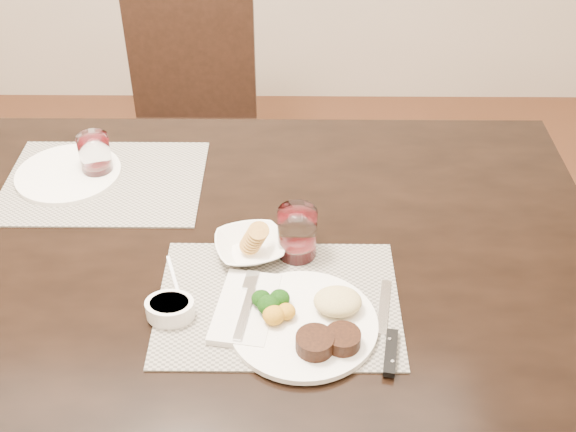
{
  "coord_description": "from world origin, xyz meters",
  "views": [
    {
      "loc": [
        0.34,
        -1.17,
        1.73
      ],
      "look_at": [
        0.33,
        -0.01,
        0.82
      ],
      "focal_mm": 45.0,
      "sensor_mm": 36.0,
      "label": 1
    }
  ],
  "objects_px": {
    "steak_knife": "(389,341)",
    "wine_glass_near": "(297,235)",
    "chair_far": "(192,117)",
    "far_plate": "(68,174)",
    "dinner_plate": "(310,322)",
    "cracker_bowl": "(250,247)"
  },
  "relations": [
    {
      "from": "wine_glass_near",
      "to": "far_plate",
      "type": "relative_size",
      "value": 0.45
    },
    {
      "from": "wine_glass_near",
      "to": "far_plate",
      "type": "bearing_deg",
      "value": 153.02
    },
    {
      "from": "chair_far",
      "to": "wine_glass_near",
      "type": "relative_size",
      "value": 8.22
    },
    {
      "from": "dinner_plate",
      "to": "steak_knife",
      "type": "relative_size",
      "value": 1.13
    },
    {
      "from": "dinner_plate",
      "to": "wine_glass_near",
      "type": "bearing_deg",
      "value": 107.18
    },
    {
      "from": "chair_far",
      "to": "far_plate",
      "type": "bearing_deg",
      "value": -105.24
    },
    {
      "from": "chair_far",
      "to": "wine_glass_near",
      "type": "distance_m",
      "value": 1.08
    },
    {
      "from": "chair_far",
      "to": "far_plate",
      "type": "xyz_separation_m",
      "value": [
        -0.19,
        -0.7,
        0.26
      ]
    },
    {
      "from": "steak_knife",
      "to": "cracker_bowl",
      "type": "xyz_separation_m",
      "value": [
        -0.26,
        0.24,
        0.01
      ]
    },
    {
      "from": "dinner_plate",
      "to": "far_plate",
      "type": "distance_m",
      "value": 0.74
    },
    {
      "from": "cracker_bowl",
      "to": "wine_glass_near",
      "type": "distance_m",
      "value": 0.1
    },
    {
      "from": "steak_knife",
      "to": "wine_glass_near",
      "type": "bearing_deg",
      "value": 133.6
    },
    {
      "from": "dinner_plate",
      "to": "cracker_bowl",
      "type": "relative_size",
      "value": 1.62
    },
    {
      "from": "chair_far",
      "to": "steak_knife",
      "type": "distance_m",
      "value": 1.35
    },
    {
      "from": "chair_far",
      "to": "steak_knife",
      "type": "relative_size",
      "value": 3.71
    },
    {
      "from": "dinner_plate",
      "to": "steak_knife",
      "type": "bearing_deg",
      "value": -3.94
    },
    {
      "from": "dinner_plate",
      "to": "wine_glass_near",
      "type": "xyz_separation_m",
      "value": [
        -0.02,
        0.21,
        0.03
      ]
    },
    {
      "from": "dinner_plate",
      "to": "cracker_bowl",
      "type": "distance_m",
      "value": 0.24
    },
    {
      "from": "far_plate",
      "to": "dinner_plate",
      "type": "bearing_deg",
      "value": -40.49
    },
    {
      "from": "chair_far",
      "to": "cracker_bowl",
      "type": "height_order",
      "value": "chair_far"
    },
    {
      "from": "cracker_bowl",
      "to": "far_plate",
      "type": "height_order",
      "value": "cracker_bowl"
    },
    {
      "from": "dinner_plate",
      "to": "wine_glass_near",
      "type": "distance_m",
      "value": 0.21
    }
  ]
}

